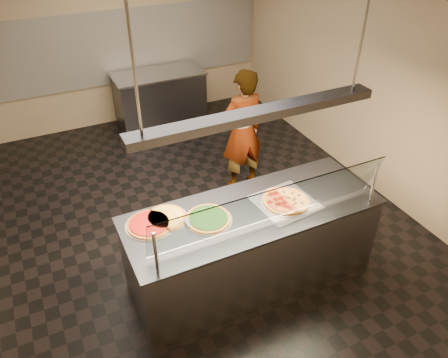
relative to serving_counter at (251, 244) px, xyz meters
name	(u,v)px	position (x,y,z in m)	size (l,w,h in m)	color
ground	(192,212)	(-0.14, 1.33, -0.48)	(5.00, 6.00, 0.02)	black
wall_back	(118,34)	(-0.14, 4.34, 1.03)	(5.00, 0.02, 3.00)	tan
wall_front	(370,299)	(-0.14, -1.68, 1.03)	(5.00, 0.02, 3.00)	tan
wall_right	(363,70)	(2.37, 1.33, 1.03)	(0.02, 6.00, 3.00)	tan
tile_band	(120,47)	(-0.14, 4.31, 0.83)	(4.90, 0.02, 1.20)	silver
serving_counter	(251,244)	(0.00, 0.00, 0.00)	(2.54, 0.94, 0.93)	#B7B7BC
sneeze_guard	(273,205)	(0.00, -0.34, 0.76)	(2.30, 0.18, 0.54)	#B7B7BC
perforated_tray	(285,202)	(0.34, -0.05, 0.47)	(0.60, 0.60, 0.01)	silver
half_pizza_pepperoni	(276,203)	(0.23, -0.05, 0.50)	(0.27, 0.48, 0.05)	brown
half_pizza_sausage	(295,198)	(0.45, -0.05, 0.49)	(0.27, 0.48, 0.04)	brown
pizza_spinach	(208,218)	(-0.46, 0.05, 0.48)	(0.45, 0.45, 0.03)	silver
pizza_cheese	(166,217)	(-0.81, 0.24, 0.48)	(0.41, 0.41, 0.03)	silver
pizza_tomato	(149,224)	(-0.98, 0.21, 0.48)	(0.45, 0.45, 0.03)	silver
pizza_spatula	(184,219)	(-0.67, 0.13, 0.49)	(0.19, 0.23, 0.02)	#B7B7BC
prep_table	(160,99)	(0.33, 3.88, 0.00)	(1.50, 0.74, 0.93)	#39393E
worker	(242,131)	(0.72, 1.59, 0.38)	(0.62, 0.41, 1.69)	#3B3545
heat_lamp_housing	(258,114)	(0.00, 0.00, 1.48)	(2.30, 0.18, 0.08)	#39393E
lamp_rod_left	(134,70)	(-1.00, 0.00, 2.03)	(0.02, 0.02, 1.01)	#B7B7BC
lamp_rod_right	(363,34)	(1.00, 0.00, 2.03)	(0.02, 0.02, 1.01)	#B7B7BC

